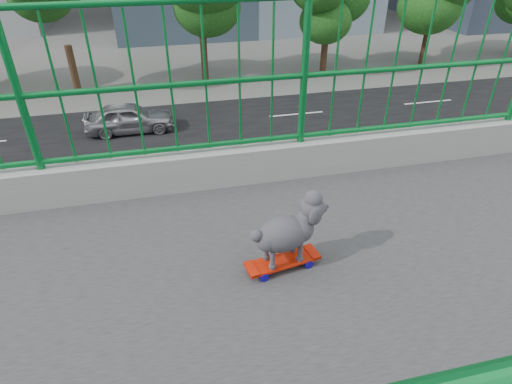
{
  "coord_description": "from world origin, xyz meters",
  "views": [
    {
      "loc": [
        1.62,
        0.92,
        8.83
      ],
      "look_at": [
        -1.22,
        1.58,
        6.97
      ],
      "focal_mm": 29.77,
      "sensor_mm": 36.0,
      "label": 1
    }
  ],
  "objects_px": {
    "car_1": "(139,236)",
    "car_2": "(68,189)",
    "car_4": "(129,118)",
    "car_5": "(456,261)",
    "poodle": "(288,230)",
    "skateboard": "(283,262)"
  },
  "relations": [
    {
      "from": "car_1",
      "to": "car_2",
      "type": "height_order",
      "value": "car_2"
    },
    {
      "from": "car_2",
      "to": "car_5",
      "type": "relative_size",
      "value": 1.4
    },
    {
      "from": "poodle",
      "to": "car_4",
      "type": "relative_size",
      "value": 0.12
    },
    {
      "from": "poodle",
      "to": "car_1",
      "type": "distance_m",
      "value": 11.25
    },
    {
      "from": "car_4",
      "to": "car_1",
      "type": "bearing_deg",
      "value": -177.38
    },
    {
      "from": "skateboard",
      "to": "car_2",
      "type": "height_order",
      "value": "skateboard"
    },
    {
      "from": "poodle",
      "to": "car_1",
      "type": "height_order",
      "value": "poodle"
    },
    {
      "from": "car_2",
      "to": "car_4",
      "type": "bearing_deg",
      "value": -17.32
    },
    {
      "from": "car_1",
      "to": "car_2",
      "type": "xyz_separation_m",
      "value": [
        -3.2,
        -2.44,
        0.11
      ]
    },
    {
      "from": "poodle",
      "to": "car_5",
      "type": "relative_size",
      "value": 0.13
    },
    {
      "from": "poodle",
      "to": "car_4",
      "type": "distance_m",
      "value": 19.77
    },
    {
      "from": "car_4",
      "to": "car_2",
      "type": "bearing_deg",
      "value": 162.68
    },
    {
      "from": "poodle",
      "to": "car_2",
      "type": "height_order",
      "value": "poodle"
    },
    {
      "from": "car_5",
      "to": "poodle",
      "type": "bearing_deg",
      "value": -50.86
    },
    {
      "from": "poodle",
      "to": "car_4",
      "type": "xyz_separation_m",
      "value": [
        -18.51,
        -2.25,
        -6.57
      ]
    },
    {
      "from": "car_1",
      "to": "car_4",
      "type": "bearing_deg",
      "value": -177.38
    },
    {
      "from": "car_1",
      "to": "car_4",
      "type": "distance_m",
      "value": 9.61
    },
    {
      "from": "car_5",
      "to": "car_2",
      "type": "bearing_deg",
      "value": -119.59
    },
    {
      "from": "poodle",
      "to": "car_1",
      "type": "relative_size",
      "value": 0.12
    },
    {
      "from": "poodle",
      "to": "car_5",
      "type": "xyz_separation_m",
      "value": [
        -5.71,
        7.02,
        -6.63
      ]
    },
    {
      "from": "car_2",
      "to": "car_4",
      "type": "xyz_separation_m",
      "value": [
        -6.4,
        2.0,
        -0.05
      ]
    },
    {
      "from": "car_1",
      "to": "car_5",
      "type": "xyz_separation_m",
      "value": [
        3.2,
        8.83,
        -0.01
      ]
    }
  ]
}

